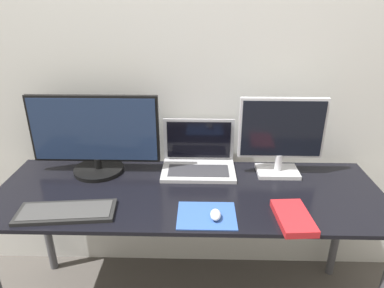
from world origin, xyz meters
TOP-DOWN VIEW (x-y plane):
  - wall_back at (0.00, 0.68)m, footprint 7.00×0.05m
  - desk at (0.00, 0.31)m, footprint 1.80×0.61m
  - monitor_left at (-0.47, 0.49)m, footprint 0.64×0.25m
  - monitor_right at (0.45, 0.49)m, footprint 0.42×0.15m
  - laptop at (0.04, 0.54)m, footprint 0.37×0.24m
  - keyboard at (-0.50, 0.11)m, footprint 0.41×0.19m
  - mousepad at (0.08, 0.11)m, footprint 0.24×0.19m
  - mouse at (0.12, 0.09)m, footprint 0.04×0.07m
  - book at (0.43, 0.09)m, footprint 0.15×0.24m

SIDE VIEW (x-z plane):
  - desk at x=0.00m, z-range 0.27..0.99m
  - mousepad at x=0.08m, z-range 0.72..0.72m
  - keyboard at x=-0.50m, z-range 0.72..0.74m
  - book at x=0.43m, z-range 0.72..0.75m
  - mouse at x=0.12m, z-range 0.72..0.76m
  - laptop at x=0.04m, z-range 0.66..0.90m
  - monitor_left at x=-0.47m, z-range 0.71..1.11m
  - monitor_right at x=0.45m, z-range 0.73..1.13m
  - wall_back at x=0.00m, z-range 0.00..2.50m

